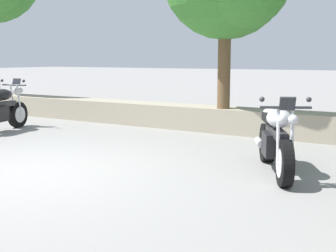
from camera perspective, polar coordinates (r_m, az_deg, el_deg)
The scene contains 3 objects.
ground_plane at distance 6.94m, azimuth -16.70°, elevation -5.57°, with size 120.00×120.00×0.00m, color gray.
stone_wall at distance 10.65m, azimuth 2.66°, elevation 1.16°, with size 36.00×0.80×0.55m, color gray.
motorcycle_silver_centre at distance 6.65m, azimuth 13.55°, elevation -1.78°, with size 1.15×1.90×1.18m.
Camera 1 is at (5.02, -4.49, 1.66)m, focal length 47.85 mm.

